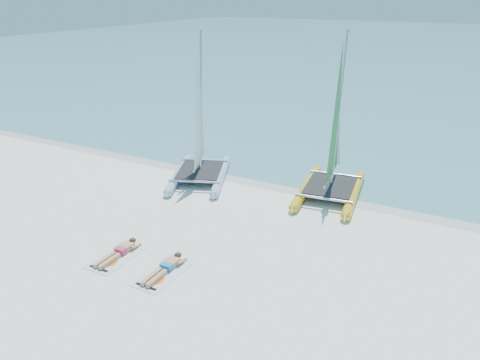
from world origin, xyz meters
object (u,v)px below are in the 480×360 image
object	(u,v)px
catamaran_yellow	(335,143)
sunbather_b	(166,267)
catamaran_blue	(199,136)
towel_a	(116,257)
towel_b	(162,274)
sunbather_a	(120,251)

from	to	relation	value
catamaran_yellow	sunbather_b	distance (m)	8.68
catamaran_blue	sunbather_b	distance (m)	7.61
towel_a	towel_b	distance (m)	1.82
towel_a	sunbather_b	size ratio (longest dim) A/B	1.07
sunbather_a	sunbather_b	distance (m)	1.82
catamaran_yellow	towel_b	xyz separation A→B (m)	(-2.49, -8.28, -2.05)
sunbather_b	catamaran_blue	bearing A→B (deg)	114.49
towel_a	sunbather_a	distance (m)	0.22
catamaran_yellow	sunbather_b	xyz separation A→B (m)	(-2.49, -8.09, -1.94)
towel_a	towel_b	size ratio (longest dim) A/B	1.00
catamaran_blue	towel_b	world-z (taller)	catamaran_blue
sunbather_a	towel_a	bearing A→B (deg)	-90.00
towel_a	sunbather_a	world-z (taller)	sunbather_a
catamaran_blue	towel_b	size ratio (longest dim) A/B	3.45
catamaran_yellow	sunbather_a	size ratio (longest dim) A/B	3.78
catamaran_blue	sunbather_b	size ratio (longest dim) A/B	3.70
catamaran_yellow	sunbather_b	size ratio (longest dim) A/B	3.78
sunbather_a	towel_b	bearing A→B (deg)	-7.98
towel_a	towel_b	world-z (taller)	same
towel_a	sunbather_a	bearing A→B (deg)	90.00
sunbather_a	sunbather_b	world-z (taller)	same
catamaran_yellow	sunbather_b	bearing A→B (deg)	-114.53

